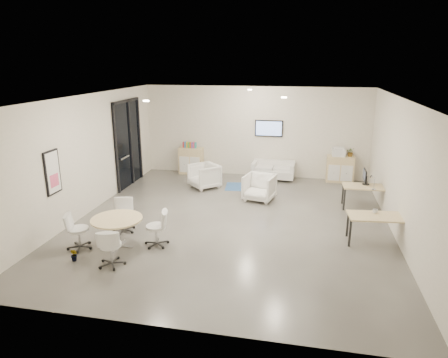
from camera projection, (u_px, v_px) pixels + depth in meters
name	position (u px, v px, depth m)	size (l,w,h in m)	color
room_shell	(232.00, 162.00, 10.04)	(9.60, 10.60, 4.80)	#4E4B47
glass_door	(128.00, 141.00, 13.18)	(0.09, 1.90, 2.85)	black
artwork	(53.00, 172.00, 9.31)	(0.05, 0.54, 1.04)	black
wall_tv	(269.00, 128.00, 14.09)	(0.98, 0.06, 0.58)	black
ceiling_spots	(231.00, 95.00, 10.41)	(3.14, 4.14, 0.03)	#FFEAC6
sideboard_left	(191.00, 161.00, 14.79)	(0.87, 0.45, 0.97)	tan
sideboard_right	(340.00, 169.00, 13.78)	(0.91, 0.44, 0.91)	tan
books	(190.00, 145.00, 14.63)	(0.50, 0.14, 0.22)	red
printer	(339.00, 152.00, 13.63)	(0.44, 0.37, 0.31)	white
loveseat	(273.00, 171.00, 14.14)	(1.51, 0.81, 0.55)	beige
blue_rug	(246.00, 187.00, 13.30)	(1.37, 0.91, 0.01)	#2C5589
armchair_left	(204.00, 175.00, 13.14)	(0.85, 0.79, 0.87)	beige
armchair_right	(259.00, 186.00, 11.96)	(0.85, 0.79, 0.87)	beige
desk_rear	(366.00, 188.00, 11.23)	(1.29, 0.67, 0.66)	tan
desk_front	(378.00, 219.00, 9.04)	(1.37, 0.78, 0.68)	tan
monitor	(365.00, 176.00, 11.29)	(0.20, 0.50, 0.44)	black
round_table	(117.00, 222.00, 8.88)	(1.14, 1.14, 0.69)	tan
meeting_chairs	(118.00, 230.00, 8.93)	(2.36, 2.36, 0.82)	white
plant_cabinet	(351.00, 153.00, 13.55)	(0.28, 0.31, 0.24)	#3F7F3F
plant_floor	(75.00, 258.00, 8.38)	(0.16, 0.29, 0.13)	#3F7F3F
cup	(375.00, 211.00, 9.16)	(0.12, 0.09, 0.12)	white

